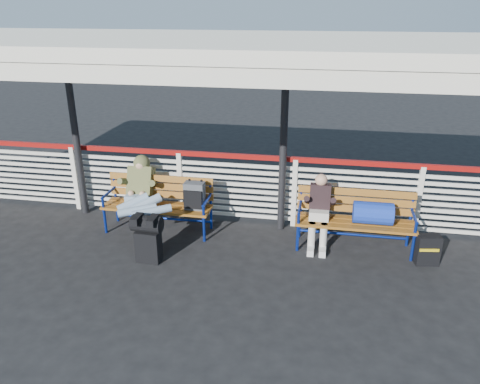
% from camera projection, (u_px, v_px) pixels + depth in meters
% --- Properties ---
extents(ground, '(60.00, 60.00, 0.00)m').
position_uv_depth(ground, '(143.00, 271.00, 6.72)').
color(ground, black).
rests_on(ground, ground).
extents(fence, '(12.08, 0.08, 1.24)m').
position_uv_depth(fence, '(180.00, 182.00, 8.21)').
color(fence, silver).
rests_on(fence, ground).
extents(canopy, '(12.60, 3.60, 3.16)m').
position_uv_depth(canopy, '(149.00, 46.00, 6.38)').
color(canopy, silver).
rests_on(canopy, ground).
extents(luggage_stack, '(0.45, 0.27, 0.74)m').
position_uv_depth(luggage_stack, '(148.00, 237.00, 6.85)').
color(luggage_stack, black).
rests_on(luggage_stack, ground).
extents(bench_left, '(1.80, 0.56, 0.92)m').
position_uv_depth(bench_left, '(169.00, 198.00, 7.72)').
color(bench_left, '#9E661E').
rests_on(bench_left, ground).
extents(bench_right, '(1.80, 0.56, 0.92)m').
position_uv_depth(bench_right, '(364.00, 214.00, 7.13)').
color(bench_right, '#9E661E').
rests_on(bench_right, ground).
extents(traveler_man, '(0.94, 1.64, 0.77)m').
position_uv_depth(traveler_man, '(142.00, 200.00, 7.43)').
color(traveler_man, '#92A9C5').
rests_on(traveler_man, ground).
extents(companion_person, '(0.32, 0.66, 1.15)m').
position_uv_depth(companion_person, '(319.00, 211.00, 7.24)').
color(companion_person, beige).
rests_on(companion_person, ground).
extents(suitcase_side, '(0.36, 0.25, 0.46)m').
position_uv_depth(suitcase_side, '(428.00, 250.00, 6.84)').
color(suitcase_side, black).
rests_on(suitcase_side, ground).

